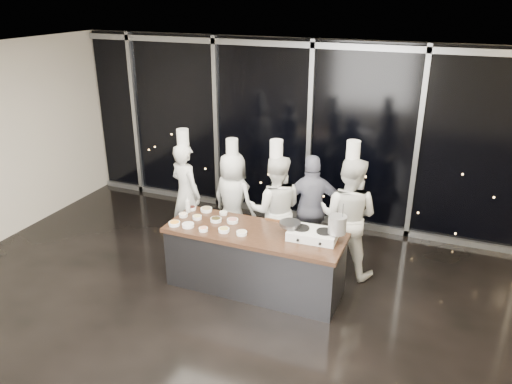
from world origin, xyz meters
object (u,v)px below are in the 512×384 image
Objects in this scene: stock_pot at (337,224)px; chef_right at (348,216)px; chef_center at (275,209)px; frying_pan at (289,224)px; stove at (313,234)px; demo_counter at (255,260)px; guest at (312,208)px; chef_far_left at (186,192)px; chef_left at (233,199)px.

chef_right is at bearing 91.93° from stock_pot.
frying_pan is at bearing 102.76° from chef_center.
chef_right is (0.29, 0.84, -0.05)m from stove.
demo_counter is at bearing -174.73° from stock_pot.
guest is (-0.31, 1.04, -0.12)m from stove.
chef_right is at bearing -157.52° from chef_far_left.
chef_far_left reaches higher than chef_left.
frying_pan is 1.07m from guest.
guest is (1.32, 0.01, 0.05)m from chef_left.
chef_left reaches higher than demo_counter.
guest is (0.01, 1.05, -0.22)m from frying_pan.
chef_left is (-1.31, 1.04, -0.26)m from frying_pan.
chef_right is (0.60, -0.20, 0.07)m from guest.
demo_counter is 1.21× the size of chef_right.
chef_left is (-1.63, 1.03, -0.16)m from stove.
stove is at bearing 160.77° from chef_left.
chef_right is (1.08, 0.09, 0.04)m from chef_center.
stock_pot is 2.83m from chef_far_left.
chef_left is 0.92× the size of chef_center.
chef_center is (-0.01, 0.84, 0.42)m from demo_counter.
chef_right is at bearing 139.19° from guest.
chef_left is at bearing -21.87° from guest.
demo_counter is 3.79× the size of stove.
stock_pot is 0.13× the size of chef_left.
frying_pan is at bearing 67.22° from guest.
chef_left is 0.88m from chef_center.
chef_left is 1.93m from chef_right.
frying_pan is 1.69m from chef_left.
guest reaches higher than stock_pot.
chef_right is at bearing 68.81° from stove.
chef_center is 1.09m from chef_right.
chef_left is 1.06× the size of guest.
demo_counter is at bearing -176.19° from stove.
guest is at bearing 104.25° from stove.
chef_left reaches higher than guest.
stove reaches higher than demo_counter.
chef_far_left is 0.95× the size of chef_right.
guest is (0.48, 1.13, 0.39)m from demo_counter.
frying_pan is (-0.32, -0.01, 0.10)m from stove.
chef_right reaches higher than chef_left.
demo_counter is 1.31m from stock_pot.
chef_right is at bearing 165.36° from chef_center.
demo_counter is 1.89m from chef_far_left.
stove is at bearing 77.24° from chef_right.
stove is 0.33× the size of chef_center.
stove is at bearing 6.26° from demo_counter.
chef_right reaches higher than chef_far_left.
chef_center is at bearing 146.32° from stock_pot.
frying_pan is at bearing 179.02° from stove.
demo_counter is at bearing 71.34° from chef_center.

